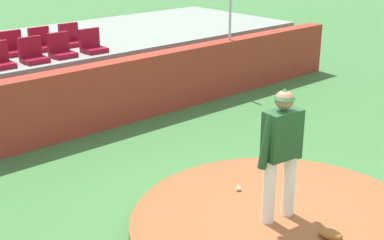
% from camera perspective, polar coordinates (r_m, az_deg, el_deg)
% --- Properties ---
extents(ground_plane, '(60.00, 60.00, 0.00)m').
position_cam_1_polar(ground_plane, '(7.43, 9.45, -12.17)').
color(ground_plane, '#3F7A3B').
extents(pitchers_mound, '(4.04, 4.04, 0.28)m').
position_cam_1_polar(pitchers_mound, '(7.36, 9.52, -11.25)').
color(pitchers_mound, '#945630').
rests_on(pitchers_mound, ground_plane).
extents(pitcher, '(0.74, 0.32, 1.78)m').
position_cam_1_polar(pitcher, '(6.87, 9.44, -2.65)').
color(pitcher, white).
rests_on(pitcher, pitchers_mound).
extents(baseball, '(0.07, 0.07, 0.07)m').
position_cam_1_polar(baseball, '(7.92, 4.92, -7.20)').
color(baseball, white).
rests_on(baseball, pitchers_mound).
extents(fielding_glove, '(0.27, 0.34, 0.11)m').
position_cam_1_polar(fielding_glove, '(6.99, 14.43, -11.61)').
color(fielding_glove, brown).
rests_on(fielding_glove, pitchers_mound).
extents(brick_barrier, '(15.23, 0.40, 1.33)m').
position_cam_1_polar(brick_barrier, '(10.81, -11.84, 1.96)').
color(brick_barrier, '#A43726').
rests_on(brick_barrier, ground_plane).
extents(fence_post_right, '(0.06, 0.06, 0.99)m').
position_cam_1_polar(fence_post_right, '(13.03, 4.04, 10.59)').
color(fence_post_right, silver).
rests_on(fence_post_right, brick_barrier).
extents(bleacher_platform, '(14.95, 4.32, 1.30)m').
position_cam_1_polar(bleacher_platform, '(13.27, -18.01, 4.64)').
color(bleacher_platform, gray).
rests_on(bleacher_platform, ground_plane).
extents(stadium_chair_1, '(0.48, 0.44, 0.50)m').
position_cam_1_polar(stadium_chair_1, '(11.48, -16.47, 6.67)').
color(stadium_chair_1, maroon).
rests_on(stadium_chair_1, bleacher_platform).
extents(stadium_chair_2, '(0.48, 0.44, 0.50)m').
position_cam_1_polar(stadium_chair_2, '(11.80, -13.66, 7.26)').
color(stadium_chair_2, maroon).
rests_on(stadium_chair_2, bleacher_platform).
extents(stadium_chair_3, '(0.48, 0.44, 0.50)m').
position_cam_1_polar(stadium_chair_3, '(12.12, -10.50, 7.81)').
color(stadium_chair_3, maroon).
rests_on(stadium_chair_3, bleacher_platform).
extents(stadium_chair_5, '(0.48, 0.44, 0.50)m').
position_cam_1_polar(stadium_chair_5, '(12.29, -18.36, 7.31)').
color(stadium_chair_5, maroon).
rests_on(stadium_chair_5, bleacher_platform).
extents(stadium_chair_6, '(0.48, 0.44, 0.50)m').
position_cam_1_polar(stadium_chair_6, '(12.55, -15.61, 7.83)').
color(stadium_chair_6, maroon).
rests_on(stadium_chair_6, bleacher_platform).
extents(stadium_chair_7, '(0.48, 0.44, 0.50)m').
position_cam_1_polar(stadium_chair_7, '(12.90, -12.65, 8.39)').
color(stadium_chair_7, maroon).
rests_on(stadium_chair_7, bleacher_platform).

